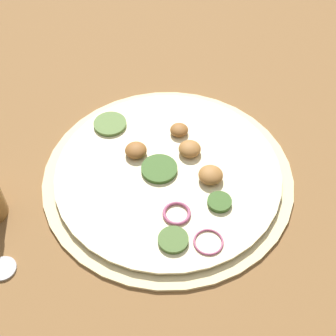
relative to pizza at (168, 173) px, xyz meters
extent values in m
plane|color=brown|center=(0.00, 0.00, -0.01)|extent=(3.00, 3.00, 0.00)
cylinder|color=beige|center=(0.00, 0.00, 0.00)|extent=(0.38, 0.38, 0.01)
cylinder|color=beige|center=(0.00, 0.00, 0.00)|extent=(0.34, 0.34, 0.00)
cylinder|color=#385B23|center=(-0.01, -0.01, 0.01)|extent=(0.05, 0.05, 0.01)
ellipsoid|color=brown|center=(-0.06, 0.05, 0.01)|extent=(0.03, 0.03, 0.01)
cylinder|color=#47662D|center=(0.11, -0.05, 0.01)|extent=(0.04, 0.04, 0.01)
cylinder|color=#385B23|center=(0.09, 0.03, 0.01)|extent=(0.03, 0.03, 0.01)
cylinder|color=#567538|center=(-0.13, -0.04, 0.01)|extent=(0.05, 0.05, 0.01)
torus|color=#A34C70|center=(0.13, -0.01, 0.01)|extent=(0.04, 0.04, 0.00)
torus|color=#A34C70|center=(0.08, -0.03, 0.01)|extent=(0.04, 0.04, 0.00)
ellipsoid|color=#996633|center=(-0.02, 0.05, 0.01)|extent=(0.03, 0.03, 0.02)
ellipsoid|color=brown|center=(-0.05, -0.03, 0.01)|extent=(0.03, 0.03, 0.02)
ellipsoid|color=#996633|center=(0.04, 0.05, 0.02)|extent=(0.04, 0.04, 0.02)
cylinder|color=#B2B2B7|center=(0.03, -0.27, 0.00)|extent=(0.04, 0.04, 0.01)
camera|label=1|loc=(0.39, -0.22, 0.55)|focal=50.00mm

